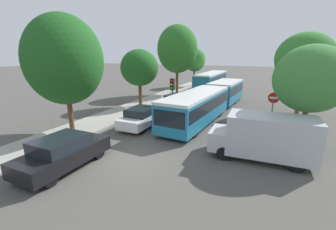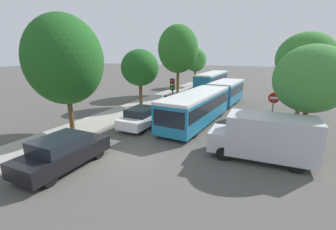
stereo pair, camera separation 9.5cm
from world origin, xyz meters
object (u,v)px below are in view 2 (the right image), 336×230
object	(u,v)px
articulated_bus	(211,98)
tree_right_mid	(306,59)
city_bus_rear	(212,79)
queued_car_black	(63,152)
white_van	(265,137)
tree_left_mid	(140,68)
traffic_light	(172,90)
queued_car_white	(142,117)
direction_sign_post	(299,90)
no_entry_sign	(273,107)
queued_car_tan	(176,101)
tree_right_near	(311,81)
tree_left_far	(177,50)
tree_left_near	(65,62)
tree_left_distant	(196,60)

from	to	relation	value
articulated_bus	tree_right_mid	bearing A→B (deg)	114.44
city_bus_rear	queued_car_black	world-z (taller)	city_bus_rear
white_van	tree_left_mid	bearing A→B (deg)	-34.75
traffic_light	tree_left_mid	bearing A→B (deg)	-119.67
tree_right_mid	queued_car_white	bearing A→B (deg)	-141.69
direction_sign_post	no_entry_sign	bearing A→B (deg)	63.24
queued_car_tan	no_entry_sign	xyz separation A→B (m)	(8.52, -4.20, 1.14)
city_bus_rear	tree_left_mid	xyz separation A→B (m)	(-3.45, -16.09, 2.52)
no_entry_sign	tree_left_mid	world-z (taller)	tree_left_mid
direction_sign_post	tree_right_mid	world-z (taller)	tree_right_mid
articulated_bus	tree_left_mid	world-z (taller)	tree_left_mid
queued_car_black	tree_right_mid	world-z (taller)	tree_right_mid
articulated_bus	white_van	bearing A→B (deg)	34.69
queued_car_white	tree_right_near	world-z (taller)	tree_right_near
direction_sign_post	tree_left_far	xyz separation A→B (m)	(-13.20, 7.50, 3.10)
tree_left_near	tree_right_near	world-z (taller)	tree_left_near
queued_car_black	no_entry_sign	size ratio (longest dim) A/B	1.58
city_bus_rear	tree_right_mid	xyz separation A→B (m)	(10.82, -13.16, 3.45)
tree_left_mid	tree_right_mid	xyz separation A→B (m)	(14.26, 2.93, 0.94)
traffic_light	city_bus_rear	bearing A→B (deg)	-171.15
traffic_light	tree_right_near	size ratio (longest dim) A/B	0.59
tree_right_mid	direction_sign_post	bearing A→B (deg)	-99.42
queued_car_white	tree_right_near	size ratio (longest dim) A/B	0.74
articulated_bus	no_entry_sign	xyz separation A→B (m)	(4.97, -3.79, 0.49)
tree_left_near	articulated_bus	bearing A→B (deg)	51.75
no_entry_sign	direction_sign_post	world-z (taller)	direction_sign_post
articulated_bus	tree_left_far	distance (m)	10.94
tree_left_distant	no_entry_sign	bearing A→B (deg)	-59.84
queued_car_tan	tree_right_mid	xyz separation A→B (m)	(10.69, 2.15, 4.12)
traffic_light	tree_left_far	world-z (taller)	tree_left_far
traffic_light	white_van	bearing A→B (deg)	62.11
articulated_bus	tree_left_mid	distance (m)	7.57
city_bus_rear	tree_right_near	bearing A→B (deg)	-152.90
articulated_bus	queued_car_black	xyz separation A→B (m)	(-3.91, -12.86, -0.60)
articulated_bus	direction_sign_post	bearing A→B (deg)	96.64
articulated_bus	tree_right_mid	world-z (taller)	tree_right_mid
tree_left_distant	queued_car_tan	bearing A→B (deg)	-79.05
articulated_bus	city_bus_rear	xyz separation A→B (m)	(-3.68, 15.72, 0.01)
city_bus_rear	tree_left_near	size ratio (longest dim) A/B	1.48
queued_car_tan	no_entry_sign	size ratio (longest dim) A/B	1.49
queued_car_black	tree_left_distant	size ratio (longest dim) A/B	0.72
no_entry_sign	direction_sign_post	xyz separation A→B (m)	(1.78, 4.02, 0.69)
queued_car_white	no_entry_sign	world-z (taller)	no_entry_sign
tree_right_near	articulated_bus	bearing A→B (deg)	139.43
queued_car_white	tree_right_mid	world-z (taller)	tree_right_mid
articulated_bus	tree_right_near	xyz separation A→B (m)	(6.58, -5.64, 2.47)
tree_left_mid	direction_sign_post	bearing A→B (deg)	2.46
no_entry_sign	tree_left_near	xyz separation A→B (m)	(-12.19, -5.37, 2.83)
no_entry_sign	tree_left_far	size ratio (longest dim) A/B	0.32
city_bus_rear	tree_right_mid	size ratio (longest dim) A/B	1.61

